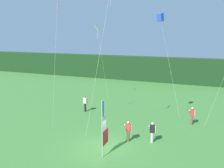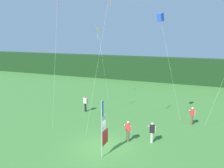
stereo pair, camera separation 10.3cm
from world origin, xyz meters
The scene contains 11 objects.
ground_plane centered at (0.00, 0.00, 0.00)m, with size 120.00×120.00×0.00m, color #3D7533.
distant_treeline centered at (0.00, 26.44, 2.14)m, with size 80.00×2.40×4.28m, color #193819.
banner_flag centered at (0.46, -0.91, 1.91)m, with size 0.06×1.03×3.98m.
person_near_banner centered at (5.71, 7.15, 0.89)m, with size 0.55×0.48×1.67m.
person_mid_field centered at (3.10, 2.22, 0.86)m, with size 0.55×0.48×1.63m.
person_far_left centered at (-5.16, 6.93, 0.93)m, with size 0.55×0.48×1.74m.
person_far_right centered at (1.33, 1.74, 0.88)m, with size 0.55×0.48×1.64m.
kite_blue_box_0 centered at (2.72, 5.80, 9.47)m, with size 2.38×1.83×9.90m.
kite_red_diamond_2 centered at (-4.50, 1.62, 10.48)m, with size 1.22×0.65×11.71m.
kite_yellow_diamond_3 centered at (-5.40, 10.95, 8.29)m, with size 1.28×1.43×9.19m.
kite_orange_diamond_4 centered at (-0.16, 1.49, 10.52)m, with size 2.14×0.91×11.70m.
Camera 2 is at (6.43, -14.34, 8.11)m, focal length 37.44 mm.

